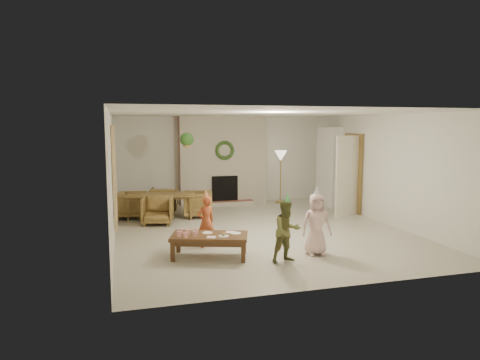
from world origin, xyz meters
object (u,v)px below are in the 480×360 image
object	(u,v)px
dining_chair_left	(131,205)
child_plaid	(287,231)
dining_chair_far	(164,200)
dining_chair_near	(158,210)
dining_table	(161,206)
coffee_table_top	(209,236)
child_red	(206,222)
dining_chair_right	(198,204)
child_pink	(316,224)

from	to	relation	value
dining_chair_left	child_plaid	distance (m)	4.86
dining_chair_far	dining_chair_near	bearing A→B (deg)	90.00
dining_chair_far	dining_chair_left	xyz separation A→B (m)	(-0.85, -0.56, 0.00)
dining_table	coffee_table_top	size ratio (longest dim) A/B	1.27
dining_chair_near	child_red	world-z (taller)	child_red
dining_chair_far	dining_chair_right	bearing A→B (deg)	141.34
child_plaid	dining_chair_left	bearing A→B (deg)	108.48
dining_chair_right	child_pink	world-z (taller)	child_pink
dining_chair_near	dining_chair_right	size ratio (longest dim) A/B	1.00
dining_table	child_pink	distance (m)	4.49
dining_table	coffee_table_top	xyz separation A→B (m)	(0.50, -3.50, 0.08)
dining_table	child_red	xyz separation A→B (m)	(0.56, -2.85, 0.19)
dining_table	child_plaid	xyz separation A→B (m)	(1.68, -4.08, 0.23)
coffee_table_top	child_pink	size ratio (longest dim) A/B	1.19
dining_chair_near	dining_table	bearing A→B (deg)	90.00
dining_chair_far	dining_chair_right	xyz separation A→B (m)	(0.74, -0.88, 0.00)
dining_chair_right	coffee_table_top	size ratio (longest dim) A/B	0.54
child_plaid	child_pink	distance (m)	0.70
dining_chair_far	child_red	xyz separation A→B (m)	(0.42, -3.56, 0.16)
dining_chair_near	child_pink	world-z (taller)	child_pink
dining_chair_left	coffee_table_top	size ratio (longest dim) A/B	0.54
child_red	child_pink	distance (m)	2.02
dining_table	dining_chair_left	xyz separation A→B (m)	(-0.71, 0.14, 0.03)
dining_chair_left	child_pink	xyz separation A→B (m)	(3.04, -3.97, 0.22)
dining_chair_near	child_pink	xyz separation A→B (m)	(2.47, -3.13, 0.22)
dining_chair_far	child_red	world-z (taller)	child_red
dining_table	child_pink	size ratio (longest dim) A/B	1.52
dining_chair_left	dining_chair_far	bearing A→B (deg)	-45.00
child_red	child_plaid	bearing A→B (deg)	112.12
child_pink	dining_table	bearing A→B (deg)	129.32
dining_table	dining_chair_right	size ratio (longest dim) A/B	2.34
child_plaid	coffee_table_top	bearing A→B (deg)	142.90
dining_table	child_plaid	distance (m)	4.42
coffee_table_top	child_plaid	distance (m)	1.33
child_red	dining_chair_left	bearing A→B (deg)	-87.16
dining_chair_near	child_red	distance (m)	2.27
coffee_table_top	child_red	bearing A→B (deg)	101.68
dining_chair_near	dining_chair_far	size ratio (longest dim) A/B	1.00
dining_table	dining_chair_left	size ratio (longest dim) A/B	2.34
dining_chair_right	child_plaid	distance (m)	3.99
dining_chair_right	child_red	distance (m)	2.70
child_plaid	dining_table	bearing A→B (deg)	101.39
dining_chair_left	dining_chair_right	bearing A→B (deg)	-90.00
dining_chair_left	child_pink	world-z (taller)	child_pink
dining_chair_near	dining_chair_left	bearing A→B (deg)	135.00
dining_chair_left	dining_chair_right	world-z (taller)	same
dining_table	dining_chair_left	world-z (taller)	dining_chair_left
dining_chair_left	dining_chair_right	size ratio (longest dim) A/B	1.00
dining_table	dining_chair_far	bearing A→B (deg)	90.00
coffee_table_top	child_red	distance (m)	0.66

